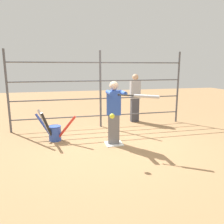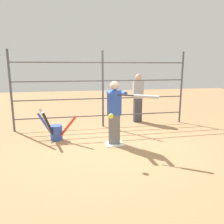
{
  "view_description": "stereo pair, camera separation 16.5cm",
  "coord_description": "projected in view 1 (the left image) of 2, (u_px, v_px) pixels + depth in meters",
  "views": [
    {
      "loc": [
        1.23,
        4.77,
        1.79
      ],
      "look_at": [
        0.13,
        0.36,
        0.85
      ],
      "focal_mm": 35.0,
      "sensor_mm": 36.0,
      "label": 1
    },
    {
      "loc": [
        1.07,
        4.81,
        1.79
      ],
      "look_at": [
        0.13,
        0.36,
        0.85
      ],
      "focal_mm": 35.0,
      "sensor_mm": 36.0,
      "label": 2
    }
  ],
  "objects": [
    {
      "name": "ground_plane",
      "position": [
        114.0,
        144.0,
        5.19
      ],
      "size": [
        24.0,
        24.0,
        0.0
      ],
      "primitive_type": "plane",
      "color": "#9E754C"
    },
    {
      "name": "home_plate",
      "position": [
        114.0,
        143.0,
        5.19
      ],
      "size": [
        0.4,
        0.4,
        0.02
      ],
      "color": "white",
      "rests_on": "ground"
    },
    {
      "name": "fence_backstop",
      "position": [
        100.0,
        90.0,
        6.48
      ],
      "size": [
        5.17,
        0.06,
        2.27
      ],
      "color": "#4C4C51",
      "rests_on": "ground"
    },
    {
      "name": "batter",
      "position": [
        114.0,
        111.0,
        5.01
      ],
      "size": [
        0.37,
        0.57,
        1.48
      ],
      "color": "slate",
      "rests_on": "ground"
    },
    {
      "name": "baseball_bat_swinging",
      "position": [
        143.0,
        96.0,
        4.39
      ],
      "size": [
        0.74,
        0.54,
        0.07
      ],
      "color": "black"
    },
    {
      "name": "softball_in_flight",
      "position": [
        112.0,
        116.0,
        4.08
      ],
      "size": [
        0.1,
        0.1,
        0.1
      ],
      "color": "yellow"
    },
    {
      "name": "bat_bucket",
      "position": [
        54.0,
        131.0,
        5.37
      ],
      "size": [
        0.99,
        0.7,
        0.79
      ],
      "color": "#3351B2",
      "rests_on": "ground"
    },
    {
      "name": "bystander_behind_fence",
      "position": [
        135.0,
        97.0,
        7.17
      ],
      "size": [
        0.33,
        0.2,
        1.58
      ],
      "color": "#3F3F47",
      "rests_on": "ground"
    }
  ]
}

